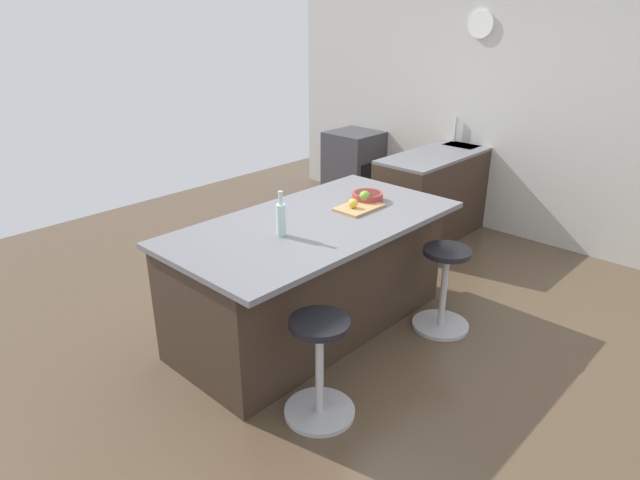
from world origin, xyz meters
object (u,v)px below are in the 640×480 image
apple_yellow (353,203)px  water_bottle (281,218)px  fruit_bowl (367,196)px  kitchen_island (311,274)px  apple_green (365,196)px  stool_middle (319,371)px  oven_range (354,167)px  cutting_board (359,207)px  stool_by_window (444,291)px

apple_yellow → water_bottle: (0.71, -0.03, 0.07)m
water_bottle → fruit_bowl: size_ratio=1.27×
kitchen_island → water_bottle: 0.67m
water_bottle → apple_green: bearing=179.6°
kitchen_island → apple_green: apple_green is taller
apple_yellow → stool_middle: bearing=31.5°
oven_range → cutting_board: size_ratio=2.46×
oven_range → kitchen_island: kitchen_island is taller
oven_range → apple_yellow: 2.94m
water_bottle → oven_range: bearing=-148.2°
kitchen_island → stool_by_window: 1.03m
stool_by_window → apple_yellow: 0.97m
oven_range → apple_green: apple_green is taller
stool_middle → cutting_board: bearing=-150.3°
stool_middle → cutting_board: size_ratio=1.85×
oven_range → cutting_board: bearing=40.6°
stool_middle → stool_by_window: bearing=180.0°
stool_by_window → fruit_bowl: size_ratio=2.71×
cutting_board → apple_green: (-0.11, -0.03, 0.05)m
water_bottle → cutting_board: bearing=177.1°
cutting_board → apple_yellow: size_ratio=5.01×
stool_by_window → water_bottle: water_bottle is taller
apple_yellow → fruit_bowl: 0.25m
stool_by_window → stool_middle: same height
water_bottle → stool_by_window: bearing=147.2°
oven_range → kitchen_island: 3.12m
cutting_board → fruit_bowl: bearing=-159.7°
apple_yellow → fruit_bowl: apple_yellow is taller
kitchen_island → apple_green: bearing=171.6°
apple_yellow → apple_green: (-0.17, -0.02, 0.01)m
cutting_board → fruit_bowl: (-0.19, -0.07, 0.03)m
stool_by_window → stool_middle: 1.38m
fruit_bowl → oven_range: bearing=-137.9°
cutting_board → water_bottle: bearing=-2.9°
kitchen_island → fruit_bowl: (-0.60, 0.04, 0.48)m
fruit_bowl → apple_green: bearing=24.9°
apple_green → fruit_bowl: bearing=-155.1°
stool_middle → water_bottle: water_bottle is taller
kitchen_island → stool_by_window: bearing=132.9°
stool_by_window → water_bottle: bearing=-32.8°
stool_by_window → cutting_board: cutting_board is taller
fruit_bowl → stool_middle: bearing=28.5°
stool_by_window → fruit_bowl: (0.09, -0.70, 0.63)m
stool_middle → cutting_board: cutting_board is taller
apple_green → water_bottle: 0.88m
stool_middle → fruit_bowl: size_ratio=2.71×
stool_by_window → kitchen_island: bearing=-47.1°
apple_yellow → apple_green: bearing=-172.3°
kitchen_island → stool_middle: kitchen_island is taller
oven_range → apple_green: size_ratio=10.00×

